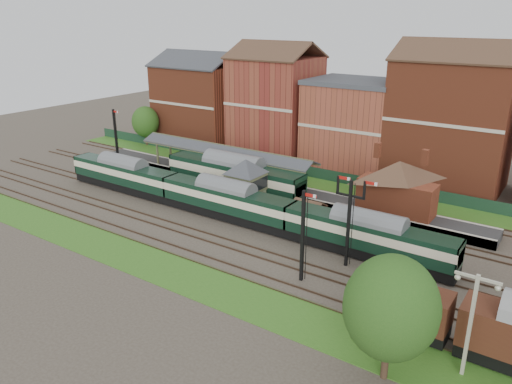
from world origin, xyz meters
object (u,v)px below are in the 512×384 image
Objects in this scene: signal_box at (246,183)px; platform_railcar at (234,175)px; semaphore_bracket at (349,217)px; dmu_train at (226,200)px.

platform_railcar is (-4.10, 3.25, -0.68)m from signal_box.
signal_box is 0.73× the size of semaphore_bracket.
signal_box reaches higher than platform_railcar.
platform_railcar is at bearing 154.82° from semaphore_bracket.
semaphore_bracket is 15.72m from dmu_train.
signal_box is 3.41m from dmu_train.
dmu_train is (-0.29, -3.25, -0.99)m from signal_box.
semaphore_bracket is 0.17× the size of dmu_train.
dmu_train is at bearing -95.09° from signal_box.
signal_box is 0.32× the size of platform_railcar.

